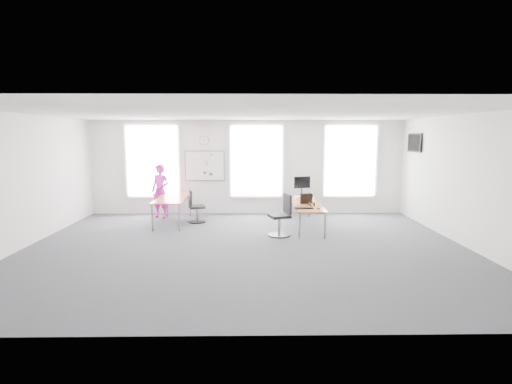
{
  "coord_description": "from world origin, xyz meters",
  "views": [
    {
      "loc": [
        0.1,
        -8.76,
        2.53
      ],
      "look_at": [
        0.25,
        1.2,
        1.1
      ],
      "focal_mm": 28.0,
      "sensor_mm": 36.0,
      "label": 1
    }
  ],
  "objects_px": {
    "chair_left": "(195,208)",
    "headphones": "(311,204)",
    "chair_right": "(282,218)",
    "monitor": "(302,184)",
    "keyboard": "(304,208)",
    "desk_left": "(173,199)",
    "person": "(160,191)",
    "desk_right": "(305,204)"
  },
  "relations": [
    {
      "from": "chair_left",
      "to": "monitor",
      "type": "distance_m",
      "value": 3.3
    },
    {
      "from": "desk_left",
      "to": "chair_right",
      "type": "height_order",
      "value": "chair_right"
    },
    {
      "from": "desk_left",
      "to": "person",
      "type": "xyz_separation_m",
      "value": [
        -0.52,
        0.8,
        0.13
      ]
    },
    {
      "from": "desk_left",
      "to": "headphones",
      "type": "distance_m",
      "value": 3.97
    },
    {
      "from": "desk_right",
      "to": "keyboard",
      "type": "height_order",
      "value": "keyboard"
    },
    {
      "from": "desk_right",
      "to": "chair_left",
      "type": "relative_size",
      "value": 2.93
    },
    {
      "from": "keyboard",
      "to": "headphones",
      "type": "relative_size",
      "value": 2.8
    },
    {
      "from": "chair_right",
      "to": "keyboard",
      "type": "bearing_deg",
      "value": 80.82
    },
    {
      "from": "chair_left",
      "to": "keyboard",
      "type": "bearing_deg",
      "value": -134.18
    },
    {
      "from": "desk_right",
      "to": "person",
      "type": "distance_m",
      "value": 4.46
    },
    {
      "from": "chair_left",
      "to": "headphones",
      "type": "bearing_deg",
      "value": -125.93
    },
    {
      "from": "desk_right",
      "to": "chair_right",
      "type": "height_order",
      "value": "chair_right"
    },
    {
      "from": "person",
      "to": "desk_right",
      "type": "bearing_deg",
      "value": 6.09
    },
    {
      "from": "desk_right",
      "to": "monitor",
      "type": "bearing_deg",
      "value": 87.28
    },
    {
      "from": "desk_right",
      "to": "chair_right",
      "type": "distance_m",
      "value": 1.27
    },
    {
      "from": "desk_right",
      "to": "chair_left",
      "type": "distance_m",
      "value": 3.18
    },
    {
      "from": "chair_right",
      "to": "headphones",
      "type": "relative_size",
      "value": 6.2
    },
    {
      "from": "desk_right",
      "to": "person",
      "type": "relative_size",
      "value": 1.68
    },
    {
      "from": "keyboard",
      "to": "headphones",
      "type": "xyz_separation_m",
      "value": [
        0.25,
        0.42,
        0.03
      ]
    },
    {
      "from": "person",
      "to": "keyboard",
      "type": "bearing_deg",
      "value": -5.67
    },
    {
      "from": "chair_left",
      "to": "desk_left",
      "type": "bearing_deg",
      "value": 80.71
    },
    {
      "from": "person",
      "to": "monitor",
      "type": "distance_m",
      "value": 4.34
    },
    {
      "from": "chair_left",
      "to": "headphones",
      "type": "relative_size",
      "value": 5.57
    },
    {
      "from": "desk_right",
      "to": "keyboard",
      "type": "relative_size",
      "value": 5.82
    },
    {
      "from": "person",
      "to": "desk_left",
      "type": "bearing_deg",
      "value": -34.39
    },
    {
      "from": "desk_right",
      "to": "person",
      "type": "xyz_separation_m",
      "value": [
        -4.28,
        1.26,
        0.19
      ]
    },
    {
      "from": "chair_left",
      "to": "keyboard",
      "type": "xyz_separation_m",
      "value": [
        2.96,
        -1.49,
        0.27
      ]
    },
    {
      "from": "desk_right",
      "to": "chair_right",
      "type": "bearing_deg",
      "value": -125.48
    },
    {
      "from": "desk_right",
      "to": "desk_left",
      "type": "height_order",
      "value": "desk_left"
    },
    {
      "from": "monitor",
      "to": "desk_right",
      "type": "bearing_deg",
      "value": -108.24
    },
    {
      "from": "keyboard",
      "to": "headphones",
      "type": "distance_m",
      "value": 0.49
    },
    {
      "from": "desk_left",
      "to": "chair_right",
      "type": "bearing_deg",
      "value": -26.1
    },
    {
      "from": "keyboard",
      "to": "desk_right",
      "type": "bearing_deg",
      "value": 68.35
    },
    {
      "from": "desk_right",
      "to": "headphones",
      "type": "relative_size",
      "value": 16.32
    },
    {
      "from": "desk_right",
      "to": "desk_left",
      "type": "distance_m",
      "value": 3.78
    },
    {
      "from": "chair_left",
      "to": "monitor",
      "type": "height_order",
      "value": "monitor"
    },
    {
      "from": "chair_right",
      "to": "monitor",
      "type": "height_order",
      "value": "monitor"
    },
    {
      "from": "desk_right",
      "to": "monitor",
      "type": "distance_m",
      "value": 1.24
    },
    {
      "from": "headphones",
      "to": "monitor",
      "type": "bearing_deg",
      "value": 84.77
    },
    {
      "from": "headphones",
      "to": "monitor",
      "type": "height_order",
      "value": "monitor"
    },
    {
      "from": "desk_right",
      "to": "keyboard",
      "type": "distance_m",
      "value": 0.96
    },
    {
      "from": "headphones",
      "to": "monitor",
      "type": "xyz_separation_m",
      "value": [
        -0.04,
        1.7,
        0.31
      ]
    }
  ]
}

